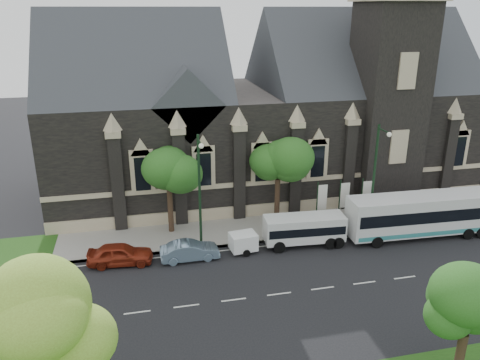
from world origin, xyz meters
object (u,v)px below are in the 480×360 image
object	(u,v)px
street_lamp_mid	(200,187)
banner_flag_right	(365,196)
tree_park_east	(470,304)
tree_park_near	(55,316)
car_far_red	(120,254)
shuttle_bus	(305,228)
tour_coach	(421,214)
box_trailer	(243,242)
banner_flag_left	(320,200)
street_lamp_near	(376,173)
banner_flag_center	(343,198)
tree_walk_right	(280,157)
tree_walk_left	(170,165)
sedan	(190,251)

from	to	relation	value
street_lamp_mid	banner_flag_right	bearing A→B (deg)	7.60
tree_park_east	tree_park_near	bearing A→B (deg)	178.23
tree_park_east	car_far_red	xyz separation A→B (m)	(-16.19, 15.52, -3.83)
shuttle_bus	tree_park_near	bearing A→B (deg)	-132.68
tree_park_east	banner_flag_right	distance (m)	18.91
tree_park_east	banner_flag_right	size ratio (longest dim) A/B	1.57
tour_coach	shuttle_bus	distance (m)	9.60
tree_park_east	box_trailer	xyz separation A→B (m)	(-7.17, 15.31, -3.76)
tree_park_east	banner_flag_right	bearing A→B (deg)	77.35
car_far_red	banner_flag_left	bearing A→B (deg)	-75.06
street_lamp_near	box_trailer	size ratio (longest dim) A/B	3.11
tour_coach	car_far_red	bearing A→B (deg)	-179.69
tree_park_east	shuttle_bus	bearing A→B (deg)	98.40
street_lamp_mid	banner_flag_center	xyz separation A→B (m)	(12.29, 1.91, -2.73)
banner_flag_center	box_trailer	distance (m)	9.88
tree_park_near	box_trailer	bearing A→B (deg)	53.87
tree_park_near	tree_walk_right	bearing A→B (deg)	52.44
tree_park_near	banner_flag_left	world-z (taller)	tree_park_near
tour_coach	street_lamp_mid	bearing A→B (deg)	176.80
tree_walk_left	street_lamp_near	xyz separation A→B (m)	(15.80, -3.61, -0.62)
tree_park_near	banner_flag_center	world-z (taller)	tree_park_near
banner_flag_center	street_lamp_near	bearing A→B (deg)	-48.07
sedan	tree_walk_left	bearing A→B (deg)	7.13
tree_park_near	banner_flag_center	size ratio (longest dim) A/B	2.14
tree_walk_right	street_lamp_near	bearing A→B (deg)	-28.06
tree_walk_left	tour_coach	size ratio (longest dim) A/B	0.63
tree_park_east	tree_walk_right	bearing A→B (deg)	98.42
sedan	banner_flag_right	bearing A→B (deg)	-79.26
sedan	street_lamp_near	bearing A→B (deg)	-86.12
banner_flag_right	street_lamp_near	bearing A→B (deg)	-98.56
tree_park_east	shuttle_bus	xyz separation A→B (m)	(-2.28, 15.43, -3.22)
banner_flag_left	banner_flag_center	bearing A→B (deg)	0.00
banner_flag_center	shuttle_bus	bearing A→B (deg)	-146.56
banner_flag_center	shuttle_bus	size ratio (longest dim) A/B	0.63
tree_walk_left	tour_coach	bearing A→B (deg)	-15.15
street_lamp_mid	box_trailer	distance (m)	5.32
tree_park_near	shuttle_bus	world-z (taller)	tree_park_near
banner_flag_left	shuttle_bus	size ratio (longest dim) A/B	0.63
tree_park_near	sedan	world-z (taller)	tree_park_near
street_lamp_mid	banner_flag_left	xyz separation A→B (m)	(10.29, 1.91, -2.73)
shuttle_bus	sedan	world-z (taller)	shuttle_bus
tree_park_east	box_trailer	size ratio (longest dim) A/B	2.17
tree_park_east	car_far_red	size ratio (longest dim) A/B	1.36
car_far_red	box_trailer	bearing A→B (deg)	-86.14
tree_walk_right	banner_flag_center	size ratio (longest dim) A/B	1.95
tree_walk_right	banner_flag_left	bearing A→B (deg)	-29.10
tree_park_east	sedan	distance (m)	19.20
tree_park_east	banner_flag_center	world-z (taller)	tree_park_east
banner_flag_center	sedan	bearing A→B (deg)	-166.29
street_lamp_near	banner_flag_left	xyz separation A→B (m)	(-3.71, 1.91, -2.73)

